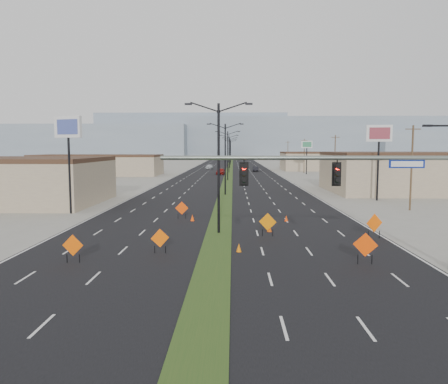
{
  "coord_description": "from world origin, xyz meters",
  "views": [
    {
      "loc": [
        1.11,
        -21.54,
        6.63
      ],
      "look_at": [
        0.41,
        12.36,
        3.2
      ],
      "focal_mm": 35.0,
      "sensor_mm": 36.0,
      "label": 1
    }
  ],
  "objects_px": {
    "streetlight_5": "(230,151)",
    "pole_sign_west": "(68,134)",
    "streetlight_4": "(230,152)",
    "construction_sign_1": "(160,239)",
    "car_far": "(209,167)",
    "cone_0": "(239,248)",
    "cone_1": "(269,228)",
    "pole_sign_east_near": "(379,139)",
    "streetlight_0": "(219,164)",
    "construction_sign_3": "(268,223)",
    "signal_mast": "(371,182)",
    "construction_sign_4": "(365,246)",
    "car_mid": "(255,169)",
    "construction_sign_5": "(374,224)",
    "streetlight_3": "(229,152)",
    "pole_sign_east_far": "(307,147)",
    "streetlight_6": "(231,151)",
    "car_left": "(221,171)",
    "cone_3": "(192,218)",
    "streetlight_2": "(228,154)",
    "construction_sign_0": "(73,246)",
    "cone_2": "(286,218)",
    "streetlight_1": "(225,157)",
    "construction_sign_2": "(182,209)"
  },
  "relations": [
    {
      "from": "construction_sign_4",
      "to": "cone_1",
      "type": "relative_size",
      "value": 2.82
    },
    {
      "from": "construction_sign_1",
      "to": "construction_sign_3",
      "type": "distance_m",
      "value": 9.04
    },
    {
      "from": "construction_sign_4",
      "to": "pole_sign_west",
      "type": "xyz_separation_m",
      "value": [
        -24.02,
        19.02,
        6.92
      ]
    },
    {
      "from": "streetlight_0",
      "to": "construction_sign_3",
      "type": "distance_m",
      "value": 5.86
    },
    {
      "from": "streetlight_4",
      "to": "car_left",
      "type": "height_order",
      "value": "streetlight_4"
    },
    {
      "from": "cone_3",
      "to": "construction_sign_4",
      "type": "bearing_deg",
      "value": -52.43
    },
    {
      "from": "streetlight_4",
      "to": "construction_sign_4",
      "type": "distance_m",
      "value": 121.39
    },
    {
      "from": "streetlight_1",
      "to": "construction_sign_5",
      "type": "xyz_separation_m",
      "value": [
        11.5,
        -29.7,
        -4.34
      ]
    },
    {
      "from": "streetlight_3",
      "to": "car_left",
      "type": "distance_m",
      "value": 9.95
    },
    {
      "from": "streetlight_1",
      "to": "construction_sign_4",
      "type": "bearing_deg",
      "value": -76.84
    },
    {
      "from": "streetlight_5",
      "to": "pole_sign_east_far",
      "type": "xyz_separation_m",
      "value": [
        19.75,
        -62.38,
        1.39
      ]
    },
    {
      "from": "construction_sign_1",
      "to": "streetlight_5",
      "type": "bearing_deg",
      "value": 63.93
    },
    {
      "from": "streetlight_5",
      "to": "pole_sign_west",
      "type": "distance_m",
      "value": 130.91
    },
    {
      "from": "cone_1",
      "to": "construction_sign_1",
      "type": "bearing_deg",
      "value": -135.93
    },
    {
      "from": "construction_sign_0",
      "to": "cone_0",
      "type": "bearing_deg",
      "value": 20.19
    },
    {
      "from": "streetlight_2",
      "to": "pole_sign_east_far",
      "type": "distance_m",
      "value": 29.32
    },
    {
      "from": "cone_2",
      "to": "cone_3",
      "type": "xyz_separation_m",
      "value": [
        -8.52,
        0.03,
        0.02
      ]
    },
    {
      "from": "construction_sign_2",
      "to": "pole_sign_east_far",
      "type": "relative_size",
      "value": 0.19
    },
    {
      "from": "streetlight_5",
      "to": "pole_sign_east_far",
      "type": "distance_m",
      "value": 65.45
    },
    {
      "from": "streetlight_1",
      "to": "car_mid",
      "type": "distance_m",
      "value": 62.88
    },
    {
      "from": "signal_mast",
      "to": "pole_sign_east_far",
      "type": "relative_size",
      "value": 1.93
    },
    {
      "from": "streetlight_3",
      "to": "car_mid",
      "type": "height_order",
      "value": "streetlight_3"
    },
    {
      "from": "pole_sign_west",
      "to": "pole_sign_east_near",
      "type": "relative_size",
      "value": 1.03
    },
    {
      "from": "car_far",
      "to": "cone_0",
      "type": "bearing_deg",
      "value": -78.38
    },
    {
      "from": "streetlight_0",
      "to": "construction_sign_1",
      "type": "distance_m",
      "value": 8.73
    },
    {
      "from": "car_left",
      "to": "pole_sign_west",
      "type": "xyz_separation_m",
      "value": [
        -13.37,
        -65.39,
        7.2
      ]
    },
    {
      "from": "construction_sign_3",
      "to": "signal_mast",
      "type": "bearing_deg",
      "value": -43.99
    },
    {
      "from": "streetlight_4",
      "to": "streetlight_6",
      "type": "distance_m",
      "value": 56.0
    },
    {
      "from": "car_mid",
      "to": "cone_0",
      "type": "height_order",
      "value": "car_mid"
    },
    {
      "from": "signal_mast",
      "to": "construction_sign_2",
      "type": "relative_size",
      "value": 9.92
    },
    {
      "from": "streetlight_0",
      "to": "streetlight_1",
      "type": "height_order",
      "value": "same"
    },
    {
      "from": "streetlight_3",
      "to": "cone_1",
      "type": "relative_size",
      "value": 15.44
    },
    {
      "from": "cone_1",
      "to": "pole_sign_east_near",
      "type": "distance_m",
      "value": 27.11
    },
    {
      "from": "streetlight_6",
      "to": "car_far",
      "type": "bearing_deg",
      "value": -95.57
    },
    {
      "from": "construction_sign_3",
      "to": "pole_sign_east_far",
      "type": "height_order",
      "value": "pole_sign_east_far"
    },
    {
      "from": "car_left",
      "to": "cone_3",
      "type": "height_order",
      "value": "car_left"
    },
    {
      "from": "streetlight_6",
      "to": "streetlight_0",
      "type": "bearing_deg",
      "value": -90.0
    },
    {
      "from": "car_far",
      "to": "cone_3",
      "type": "distance_m",
      "value": 97.52
    },
    {
      "from": "streetlight_4",
      "to": "construction_sign_3",
      "type": "xyz_separation_m",
      "value": [
        3.72,
        -113.17,
        -4.37
      ]
    },
    {
      "from": "construction_sign_2",
      "to": "cone_0",
      "type": "height_order",
      "value": "construction_sign_2"
    },
    {
      "from": "streetlight_6",
      "to": "car_mid",
      "type": "bearing_deg",
      "value": -84.53
    },
    {
      "from": "car_mid",
      "to": "streetlight_3",
      "type": "bearing_deg",
      "value": -138.89
    },
    {
      "from": "construction_sign_3",
      "to": "cone_0",
      "type": "height_order",
      "value": "construction_sign_3"
    },
    {
      "from": "streetlight_4",
      "to": "construction_sign_1",
      "type": "xyz_separation_m",
      "value": [
        -3.48,
        -118.63,
        -4.5
      ]
    },
    {
      "from": "cone_0",
      "to": "cone_1",
      "type": "height_order",
      "value": "cone_1"
    },
    {
      "from": "car_left",
      "to": "cone_1",
      "type": "bearing_deg",
      "value": -78.93
    },
    {
      "from": "cone_2",
      "to": "signal_mast",
      "type": "bearing_deg",
      "value": -80.45
    },
    {
      "from": "car_mid",
      "to": "construction_sign_1",
      "type": "bearing_deg",
      "value": -95.41
    },
    {
      "from": "car_mid",
      "to": "construction_sign_5",
      "type": "relative_size",
      "value": 2.35
    },
    {
      "from": "construction_sign_0",
      "to": "car_far",
      "type": "bearing_deg",
      "value": 93.01
    }
  ]
}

